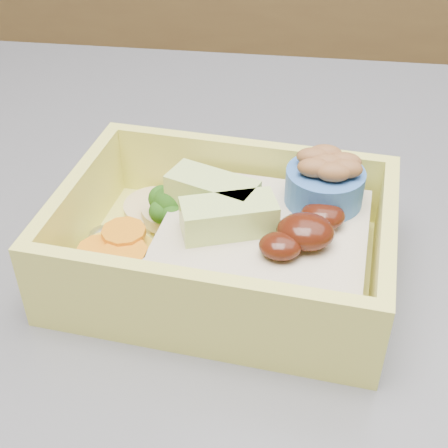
# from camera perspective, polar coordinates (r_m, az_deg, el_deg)

# --- Properties ---
(bento_box) EXTENTS (0.22, 0.17, 0.07)m
(bento_box) POSITION_cam_1_polar(r_m,az_deg,el_deg) (0.39, 0.98, -1.47)
(bento_box) COLOR #E8E460
(bento_box) RESTS_ON island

